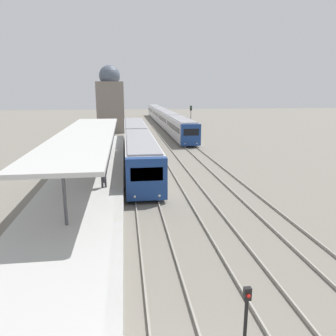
# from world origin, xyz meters

# --- Properties ---
(platform_canopy) EXTENTS (4.00, 24.31, 3.08)m
(platform_canopy) POSITION_xyz_m (-4.04, 19.08, 3.87)
(platform_canopy) COLOR beige
(platform_canopy) RESTS_ON station_platform
(person_on_platform) EXTENTS (0.40, 0.40, 1.66)m
(person_on_platform) POSITION_xyz_m (-2.70, 15.24, 1.90)
(person_on_platform) COLOR #2D2D33
(person_on_platform) RESTS_ON station_platform
(train_near) EXTENTS (2.61, 29.61, 3.08)m
(train_near) POSITION_xyz_m (0.00, 28.95, 1.71)
(train_near) COLOR navy
(train_near) RESTS_ON ground_plane
(train_far) EXTENTS (2.51, 55.64, 3.07)m
(train_far) POSITION_xyz_m (6.86, 61.96, 1.71)
(train_far) COLOR navy
(train_far) RESTS_ON ground_plane
(signal_post_near) EXTENTS (0.20, 0.21, 1.94)m
(signal_post_near) POSITION_xyz_m (1.84, 1.94, 1.20)
(signal_post_near) COLOR black
(signal_post_near) RESTS_ON ground_plane
(signal_mast_far) EXTENTS (0.28, 0.29, 4.78)m
(signal_mast_far) POSITION_xyz_m (8.60, 43.14, 3.02)
(signal_mast_far) COLOR gray
(signal_mast_far) RESTS_ON ground_plane
(distant_domed_building) EXTENTS (4.50, 4.50, 11.09)m
(distant_domed_building) POSITION_xyz_m (-3.51, 51.81, 5.21)
(distant_domed_building) COLOR slate
(distant_domed_building) RESTS_ON ground_plane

